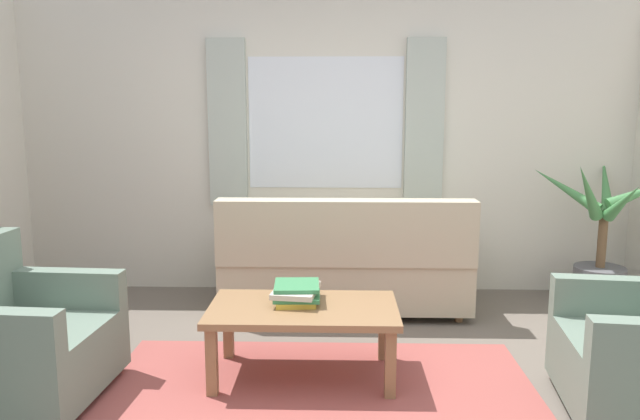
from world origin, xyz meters
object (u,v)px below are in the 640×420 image
(armchair_left, at_px, (14,338))
(couch, at_px, (345,265))
(potted_plant, at_px, (600,252))
(book_stack_on_table, at_px, (296,293))
(coffee_table, at_px, (303,316))

(armchair_left, bearing_deg, couch, -45.78)
(armchair_left, height_order, potted_plant, potted_plant)
(armchair_left, bearing_deg, book_stack_on_table, -70.95)
(book_stack_on_table, height_order, potted_plant, potted_plant)
(coffee_table, bearing_deg, potted_plant, 30.69)
(couch, distance_m, coffee_table, 1.25)
(coffee_table, relative_size, potted_plant, 0.89)
(couch, height_order, armchair_left, couch)
(couch, xyz_separation_m, armchair_left, (-1.80, -1.55, -0.01))
(book_stack_on_table, bearing_deg, potted_plant, 28.59)
(armchair_left, xyz_separation_m, coffee_table, (1.54, 0.33, 0.03))
(armchair_left, relative_size, coffee_table, 0.81)
(book_stack_on_table, bearing_deg, couch, 74.90)
(coffee_table, relative_size, book_stack_on_table, 2.99)
(coffee_table, bearing_deg, couch, 77.96)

